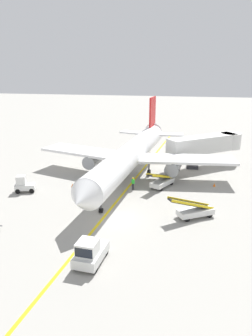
{
  "coord_description": "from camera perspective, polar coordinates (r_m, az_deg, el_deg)",
  "views": [
    {
      "loc": [
        7.26,
        -29.07,
        14.87
      ],
      "look_at": [
        -0.64,
        9.52,
        2.5
      ],
      "focal_mm": 34.23,
      "sensor_mm": 36.0,
      "label": 1
    }
  ],
  "objects": [
    {
      "name": "ground_plane",
      "position": [
        33.45,
        -2.23,
        -8.97
      ],
      "size": [
        300.0,
        300.0,
        0.0
      ],
      "primitive_type": "plane",
      "color": "#9E9B93"
    },
    {
      "name": "taxi_line_yellow",
      "position": [
        38.0,
        -1.37,
        -5.6
      ],
      "size": [
        7.28,
        79.72,
        0.01
      ],
      "primitive_type": "cube",
      "rotation": [
        0.0,
        0.0,
        -0.09
      ],
      "color": "yellow",
      "rests_on": "ground"
    },
    {
      "name": "airliner",
      "position": [
        44.36,
        0.98,
        2.47
      ],
      "size": [
        28.5,
        35.34,
        10.1
      ],
      "color": "white",
      "rests_on": "ground"
    },
    {
      "name": "jet_bridge",
      "position": [
        51.68,
        14.69,
        4.2
      ],
      "size": [
        11.55,
        9.92,
        4.85
      ],
      "color": "silver",
      "rests_on": "ground"
    },
    {
      "name": "pushback_tug",
      "position": [
        26.18,
        -6.43,
        -14.68
      ],
      "size": [
        2.17,
        3.73,
        2.2
      ],
      "color": "silver",
      "rests_on": "ground"
    },
    {
      "name": "baggage_tug_near_wing",
      "position": [
        41.91,
        -17.73,
        -2.86
      ],
      "size": [
        2.68,
        1.98,
        2.1
      ],
      "color": "silver",
      "rests_on": "ground"
    },
    {
      "name": "belt_loader_forward_hold",
      "position": [
        34.11,
        12.1,
        -7.38
      ],
      "size": [
        4.92,
        3.68,
        2.59
      ],
      "color": "silver",
      "rests_on": "ground"
    },
    {
      "name": "belt_loader_aft_hold",
      "position": [
        41.8,
        6.39,
        -2.38
      ],
      "size": [
        3.31,
        5.05,
        2.59
      ],
      "color": "silver",
      "rests_on": "ground"
    },
    {
      "name": "ground_crew_marshaller",
      "position": [
        40.54,
        1.27,
        -2.71
      ],
      "size": [
        0.36,
        0.24,
        1.7
      ],
      "color": "#26262D",
      "rests_on": "ground"
    },
    {
      "name": "safety_cone_nose_left",
      "position": [
        42.34,
        -9.5,
        -3.06
      ],
      "size": [
        0.36,
        0.36,
        0.44
      ],
      "primitive_type": "cone",
      "color": "orange",
      "rests_on": "ground"
    },
    {
      "name": "safety_cone_nose_right",
      "position": [
        43.52,
        15.46,
        -2.9
      ],
      "size": [
        0.36,
        0.36,
        0.44
      ],
      "primitive_type": "cone",
      "color": "orange",
      "rests_on": "ground"
    },
    {
      "name": "safety_cone_wingtip_left",
      "position": [
        38.29,
        -5.34,
        -5.14
      ],
      "size": [
        0.36,
        0.36,
        0.44
      ],
      "primitive_type": "cone",
      "color": "orange",
      "rests_on": "ground"
    },
    {
      "name": "safety_cone_wingtip_right",
      "position": [
        44.11,
        -17.48,
        -2.81
      ],
      "size": [
        0.36,
        0.36,
        0.44
      ],
      "primitive_type": "cone",
      "color": "orange",
      "rests_on": "ground"
    }
  ]
}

